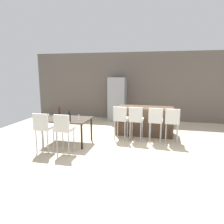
# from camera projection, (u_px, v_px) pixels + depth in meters

# --- Properties ---
(ground_plane) EXTENTS (10.00, 10.00, 0.00)m
(ground_plane) POSITION_uv_depth(u_px,v_px,m) (132.00, 142.00, 6.29)
(ground_plane) COLOR beige
(back_wall) EXTENTS (10.00, 0.12, 2.90)m
(back_wall) POSITION_uv_depth(u_px,v_px,m) (143.00, 87.00, 9.06)
(back_wall) COLOR #665B51
(back_wall) RESTS_ON ground_plane
(kitchen_island) EXTENTS (1.85, 0.81, 0.92)m
(kitchen_island) POSITION_uv_depth(u_px,v_px,m) (145.00, 121.00, 7.05)
(kitchen_island) COLOR #4C3828
(kitchen_island) RESTS_ON ground_plane
(bar_chair_left) EXTENTS (0.42, 0.42, 1.05)m
(bar_chair_left) POSITION_uv_depth(u_px,v_px,m) (121.00, 118.00, 6.41)
(bar_chair_left) COLOR silver
(bar_chair_left) RESTS_ON ground_plane
(bar_chair_middle) EXTENTS (0.42, 0.42, 1.05)m
(bar_chair_middle) POSITION_uv_depth(u_px,v_px,m) (136.00, 118.00, 6.30)
(bar_chair_middle) COLOR silver
(bar_chair_middle) RESTS_ON ground_plane
(bar_chair_right) EXTENTS (0.42, 0.42, 1.05)m
(bar_chair_right) POSITION_uv_depth(u_px,v_px,m) (156.00, 119.00, 6.17)
(bar_chair_right) COLOR silver
(bar_chair_right) RESTS_ON ground_plane
(bar_chair_far) EXTENTS (0.41, 0.41, 1.05)m
(bar_chair_far) POSITION_uv_depth(u_px,v_px,m) (172.00, 120.00, 6.06)
(bar_chair_far) COLOR silver
(bar_chair_far) RESTS_ON ground_plane
(dining_table) EXTENTS (1.30, 0.92, 0.74)m
(dining_table) POSITION_uv_depth(u_px,v_px,m) (67.00, 121.00, 6.12)
(dining_table) COLOR #4C4238
(dining_table) RESTS_ON ground_plane
(dining_chair_near) EXTENTS (0.41, 0.41, 1.05)m
(dining_chair_near) POSITION_uv_depth(u_px,v_px,m) (43.00, 126.00, 5.40)
(dining_chair_near) COLOR silver
(dining_chair_near) RESTS_ON ground_plane
(dining_chair_far) EXTENTS (0.40, 0.40, 1.05)m
(dining_chair_far) POSITION_uv_depth(u_px,v_px,m) (64.00, 128.00, 5.26)
(dining_chair_far) COLOR silver
(dining_chair_far) RESTS_ON ground_plane
(wine_bottle_inner) EXTENTS (0.07, 0.07, 0.29)m
(wine_bottle_inner) POSITION_uv_depth(u_px,v_px,m) (69.00, 117.00, 5.76)
(wine_bottle_inner) COLOR black
(wine_bottle_inner) RESTS_ON dining_table
(wine_bottle_near) EXTENTS (0.07, 0.07, 0.30)m
(wine_bottle_near) POSITION_uv_depth(u_px,v_px,m) (59.00, 111.00, 6.53)
(wine_bottle_near) COLOR #471E19
(wine_bottle_near) RESTS_ON dining_table
(wine_glass_left) EXTENTS (0.07, 0.07, 0.17)m
(wine_glass_left) POSITION_uv_depth(u_px,v_px,m) (48.00, 114.00, 6.08)
(wine_glass_left) COLOR silver
(wine_glass_left) RESTS_ON dining_table
(wine_glass_middle) EXTENTS (0.07, 0.07, 0.17)m
(wine_glass_middle) POSITION_uv_depth(u_px,v_px,m) (79.00, 116.00, 5.91)
(wine_glass_middle) COLOR silver
(wine_glass_middle) RESTS_ON dining_table
(refrigerator) EXTENTS (0.72, 0.68, 1.84)m
(refrigerator) POSITION_uv_depth(u_px,v_px,m) (117.00, 99.00, 8.98)
(refrigerator) COLOR #939699
(refrigerator) RESTS_ON ground_plane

